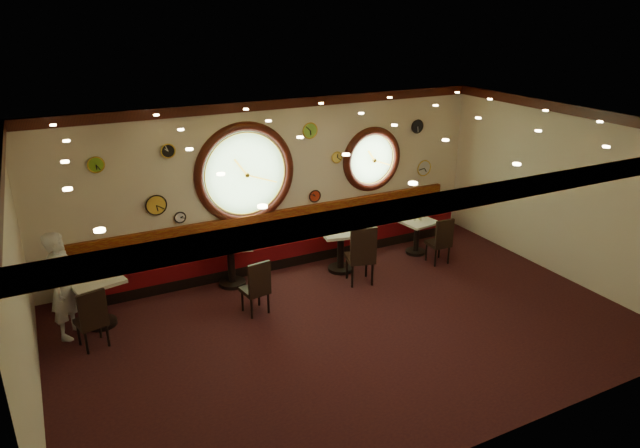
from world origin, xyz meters
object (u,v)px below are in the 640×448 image
(table_d, at_px, (417,233))
(chair_a, at_px, (92,315))
(condiment_c_pepper, at_px, (344,227))
(condiment_c_bottle, at_px, (342,224))
(table_a, at_px, (98,296))
(waiter, at_px, (64,285))
(condiment_b_salt, at_px, (224,239))
(table_b, at_px, (231,258))
(chair_d, at_px, (441,238))
(condiment_a_pepper, at_px, (99,276))
(chair_b, at_px, (257,284))
(condiment_a_salt, at_px, (92,273))
(table_c, at_px, (341,245))
(condiment_d_salt, at_px, (415,218))
(condiment_a_bottle, at_px, (98,270))
(condiment_c_salt, at_px, (334,228))
(condiment_b_pepper, at_px, (231,240))
(condiment_d_pepper, at_px, (421,219))
(chair_c, at_px, (362,251))
(condiment_b_bottle, at_px, (233,234))
(condiment_d_bottle, at_px, (420,215))

(table_d, height_order, chair_a, chair_a)
(condiment_c_pepper, xyz_separation_m, condiment_c_bottle, (0.01, 0.11, 0.02))
(table_a, xyz_separation_m, waiter, (-0.45, -0.10, 0.33))
(condiment_b_salt, bearing_deg, table_b, -30.00)
(table_b, distance_m, chair_d, 4.10)
(condiment_a_pepper, bearing_deg, chair_b, -18.30)
(condiment_a_salt, height_order, waiter, waiter)
(table_c, relative_size, chair_b, 1.50)
(condiment_d_salt, relative_size, condiment_a_bottle, 0.79)
(table_b, xyz_separation_m, condiment_c_bottle, (2.16, -0.26, 0.37))
(condiment_d_salt, relative_size, waiter, 0.06)
(table_a, bearing_deg, condiment_d_salt, 0.69)
(condiment_a_pepper, bearing_deg, condiment_c_salt, 1.83)
(chair_d, height_order, condiment_a_bottle, condiment_a_bottle)
(condiment_c_pepper, relative_size, waiter, 0.05)
(condiment_a_salt, distance_m, condiment_b_pepper, 2.39)
(condiment_b_pepper, distance_m, condiment_d_pepper, 3.92)
(chair_c, bearing_deg, table_b, 167.91)
(table_c, relative_size, condiment_c_pepper, 9.48)
(condiment_a_bottle, bearing_deg, condiment_b_bottle, 10.01)
(table_c, xyz_separation_m, condiment_a_pepper, (-4.35, -0.09, 0.36))
(table_d, bearing_deg, condiment_c_bottle, 176.75)
(chair_a, height_order, condiment_a_bottle, condiment_a_bottle)
(condiment_d_pepper, bearing_deg, condiment_a_pepper, -179.49)
(condiment_a_salt, relative_size, waiter, 0.07)
(condiment_c_salt, bearing_deg, condiment_b_bottle, 165.65)
(condiment_a_pepper, xyz_separation_m, condiment_b_pepper, (2.29, 0.39, 0.02))
(condiment_a_pepper, bearing_deg, table_a, 138.76)
(chair_b, height_order, condiment_c_pepper, chair_b)
(condiment_a_salt, xyz_separation_m, condiment_d_bottle, (6.32, 0.02, -0.08))
(condiment_a_bottle, distance_m, condiment_b_bottle, 2.41)
(table_a, height_order, table_d, table_a)
(chair_a, xyz_separation_m, chair_d, (6.47, 0.07, -0.01))
(condiment_a_salt, height_order, condiment_a_pepper, condiment_a_salt)
(table_a, xyz_separation_m, condiment_c_bottle, (4.50, 0.15, 0.39))
(table_a, relative_size, table_b, 0.94)
(chair_c, distance_m, condiment_b_bottle, 2.36)
(waiter, bearing_deg, table_b, -49.15)
(table_c, bearing_deg, condiment_d_salt, 1.25)
(table_d, bearing_deg, condiment_a_salt, 179.82)
(chair_a, bearing_deg, condiment_b_bottle, 10.90)
(chair_b, relative_size, condiment_d_salt, 5.32)
(condiment_d_pepper, height_order, condiment_c_bottle, condiment_c_bottle)
(table_c, relative_size, condiment_c_bottle, 6.35)
(chair_d, bearing_deg, chair_a, -176.96)
(table_b, xyz_separation_m, condiment_c_pepper, (2.15, -0.37, 0.35))
(chair_c, xyz_separation_m, condiment_c_pepper, (0.03, 0.69, 0.23))
(table_a, distance_m, condiment_d_bottle, 6.30)
(condiment_c_salt, bearing_deg, table_b, 170.52)
(condiment_a_salt, xyz_separation_m, waiter, (-0.42, -0.16, -0.03))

